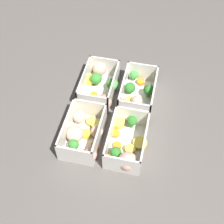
{
  "coord_description": "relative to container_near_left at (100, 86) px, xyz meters",
  "views": [
    {
      "loc": [
        0.56,
        0.12,
        0.76
      ],
      "look_at": [
        0.0,
        0.0,
        0.02
      ],
      "focal_mm": 50.0,
      "sensor_mm": 36.0,
      "label": 1
    }
  ],
  "objects": [
    {
      "name": "container_far_right",
      "position": [
        0.2,
        0.12,
        -0.0
      ],
      "size": [
        0.19,
        0.13,
        0.07
      ],
      "color": "silver",
      "rests_on": "ground_plane"
    },
    {
      "name": "container_near_left",
      "position": [
        0.0,
        0.0,
        0.0
      ],
      "size": [
        0.2,
        0.13,
        0.07
      ],
      "color": "silver",
      "rests_on": "ground_plane"
    },
    {
      "name": "ground_plane",
      "position": [
        0.09,
        0.06,
        -0.03
      ],
      "size": [
        4.0,
        4.0,
        0.0
      ],
      "primitive_type": "plane",
      "color": "#56514C"
    },
    {
      "name": "container_near_right",
      "position": [
        0.19,
        -0.0,
        -0.0
      ],
      "size": [
        0.17,
        0.12,
        0.07
      ],
      "color": "silver",
      "rests_on": "ground_plane"
    },
    {
      "name": "container_far_left",
      "position": [
        0.0,
        0.12,
        0.0
      ],
      "size": [
        0.17,
        0.1,
        0.07
      ],
      "color": "silver",
      "rests_on": "ground_plane"
    }
  ]
}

